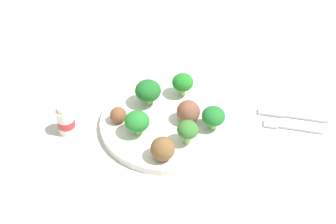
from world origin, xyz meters
TOP-DOWN VIEW (x-y plane):
  - ground_plane at (0.00, 0.00)m, footprint 4.00×4.00m
  - plate at (0.00, 0.00)m, footprint 0.28×0.28m
  - broccoli_floret_mid_left at (-0.04, 0.06)m, footprint 0.04×0.04m
  - broccoli_floret_front_left at (0.05, -0.05)m, footprint 0.05×0.05m
  - broccoli_floret_center at (-0.02, -0.08)m, footprint 0.05×0.05m
  - broccoli_floret_near_rim at (-0.09, 0.02)m, footprint 0.05×0.05m
  - broccoli_floret_back_left at (0.06, 0.05)m, footprint 0.05×0.05m
  - meatball_far_rim at (-0.04, -0.00)m, footprint 0.05×0.05m
  - meatball_mid_left at (0.10, 0.01)m, footprint 0.03×0.03m
  - meatball_back_left at (0.00, 0.11)m, footprint 0.05×0.05m
  - napkin at (-0.26, -0.03)m, footprint 0.18×0.14m
  - fork at (-0.25, -0.01)m, footprint 0.12×0.03m
  - knife at (-0.25, -0.05)m, footprint 0.15×0.03m
  - yogurt_bottle at (0.20, 0.04)m, footprint 0.04×0.04m

SIDE VIEW (x-z plane):
  - ground_plane at x=0.00m, z-range 0.00..0.00m
  - napkin at x=-0.26m, z-range 0.00..0.01m
  - knife at x=-0.25m, z-range 0.00..0.01m
  - fork at x=-0.25m, z-range 0.00..0.01m
  - plate at x=0.00m, z-range 0.00..0.02m
  - yogurt_bottle at x=0.20m, z-range 0.00..0.06m
  - meatball_mid_left at x=0.10m, z-range 0.02..0.05m
  - meatball_back_left at x=0.00m, z-range 0.02..0.06m
  - meatball_far_rim at x=-0.04m, z-range 0.02..0.06m
  - broccoli_floret_near_rim at x=-0.09m, z-range 0.02..0.07m
  - broccoli_floret_back_left at x=0.06m, z-range 0.02..0.07m
  - broccoli_floret_mid_left at x=-0.04m, z-range 0.02..0.08m
  - broccoli_floret_center at x=-0.02m, z-range 0.02..0.08m
  - broccoli_floret_front_left at x=0.05m, z-range 0.02..0.08m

